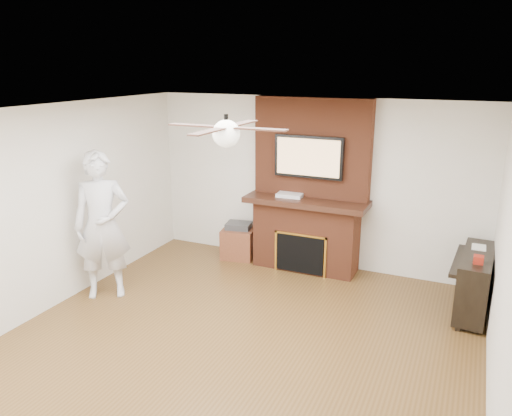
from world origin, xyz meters
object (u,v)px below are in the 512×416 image
at_px(fireplace, 308,203).
at_px(side_table, 239,241).
at_px(person, 102,225).
at_px(piano, 474,281).

bearing_deg(fireplace, side_table, -176.51).
distance_m(fireplace, person, 2.89).
bearing_deg(piano, side_table, 175.34).
relative_size(person, side_table, 3.38).
distance_m(fireplace, piano, 2.45).
bearing_deg(side_table, piano, -18.51).
bearing_deg(side_table, person, -128.05).
distance_m(person, piano, 4.67).
relative_size(fireplace, person, 1.30).
bearing_deg(person, side_table, 27.20).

